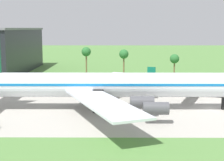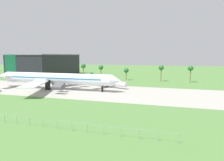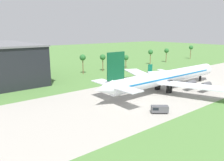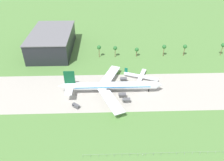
{
  "view_description": "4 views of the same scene",
  "coord_description": "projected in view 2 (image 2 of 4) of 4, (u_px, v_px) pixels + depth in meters",
  "views": [
    {
      "loc": [
        -22.47,
        -79.08,
        18.74
      ],
      "look_at": [
        -22.98,
        -1.08,
        6.81
      ],
      "focal_mm": 55.0,
      "sensor_mm": 36.0,
      "label": 1
    },
    {
      "loc": [
        40.74,
        -99.04,
        17.6
      ],
      "look_at": [
        7.85,
        -1.08,
        5.81
      ],
      "focal_mm": 35.0,
      "sensor_mm": 36.0,
      "label": 2
    },
    {
      "loc": [
        -98.56,
        -57.39,
        25.18
      ],
      "look_at": [
        -53.8,
        -1.08,
        8.61
      ],
      "focal_mm": 35.0,
      "sensor_mm": 36.0,
      "label": 3
    },
    {
      "loc": [
        -27.2,
        -124.78,
        94.26
      ],
      "look_at": [
        -23.1,
        5.0,
        6.0
      ],
      "focal_mm": 35.0,
      "sensor_mm": 36.0,
      "label": 4
    }
  ],
  "objects": [
    {
      "name": "jet_airliner",
      "position": [
        54.0,
        78.0,
        114.18
      ],
      "size": [
        73.16,
        58.28,
        18.15
      ],
      "color": "silver",
      "rests_on": "ground_plane"
    },
    {
      "name": "palm_tree_row",
      "position": [
        148.0,
        68.0,
        151.24
      ],
      "size": [
        115.55,
        3.6,
        12.13
      ],
      "color": "brown",
      "rests_on": "ground_plane"
    },
    {
      "name": "ground_plane",
      "position": [
        98.0,
        91.0,
        108.17
      ],
      "size": [
        600.0,
        600.0,
        0.0
      ],
      "primitive_type": "plane",
      "color": "#517F3D"
    },
    {
      "name": "taxiway_strip",
      "position": [
        98.0,
        91.0,
        108.17
      ],
      "size": [
        320.0,
        44.0,
        0.02
      ],
      "color": "#A8A399",
      "rests_on": "ground_plane"
    },
    {
      "name": "perimeter_fence",
      "position": [
        17.0,
        119.0,
        56.2
      ],
      "size": [
        80.1,
        0.1,
        2.1
      ],
      "color": "gray",
      "rests_on": "ground_plane"
    },
    {
      "name": "regional_aircraft",
      "position": [
        107.0,
        83.0,
        122.14
      ],
      "size": [
        25.94,
        23.64,
        7.67
      ],
      "color": "silver",
      "rests_on": "ground_plane"
    },
    {
      "name": "terminal_building",
      "position": [
        46.0,
        65.0,
        194.84
      ],
      "size": [
        36.72,
        61.2,
        18.84
      ],
      "color": "black",
      "rests_on": "ground_plane"
    }
  ]
}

